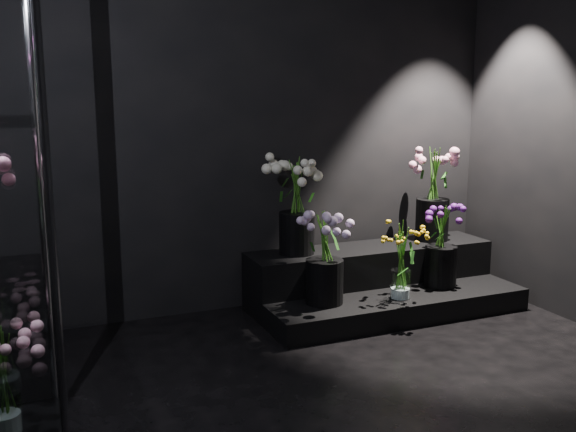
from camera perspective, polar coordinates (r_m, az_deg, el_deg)
wall_back at (r=4.62m, az=-4.01°, el=8.75°), size 4.00×0.00×4.00m
display_riser at (r=4.86m, az=8.02°, el=-5.88°), size 1.92×0.86×0.43m
bouquet_orange_bells at (r=4.50m, az=10.04°, el=-3.80°), size 0.35×0.35×0.55m
bouquet_lilac at (r=4.32m, az=3.28°, el=-3.12°), size 0.39×0.39×0.65m
bouquet_purple at (r=4.84m, az=13.50°, el=-2.29°), size 0.37×0.37×0.61m
bouquet_cream_roses at (r=4.57m, az=0.79°, el=1.74°), size 0.53×0.53×0.71m
bouquet_pink_roses at (r=5.13m, az=12.80°, el=2.36°), size 0.43×0.43×0.73m
bouquet_case_base_pink at (r=3.11m, az=-24.10°, el=-12.83°), size 0.40×0.40×0.50m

